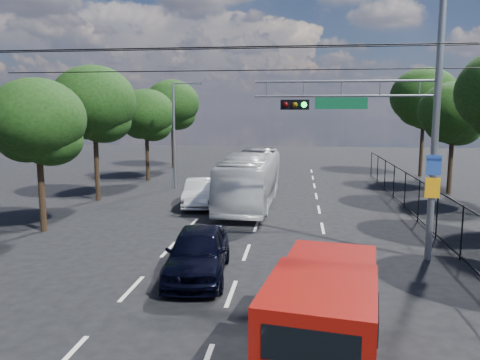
% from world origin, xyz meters
% --- Properties ---
extents(lane_markings, '(6.12, 38.00, 0.01)m').
position_xyz_m(lane_markings, '(-0.00, 14.00, 0.01)').
color(lane_markings, beige).
rests_on(lane_markings, ground).
extents(signal_mast, '(6.43, 0.39, 9.50)m').
position_xyz_m(signal_mast, '(5.28, 7.99, 5.24)').
color(signal_mast, slate).
rests_on(signal_mast, ground).
extents(streetlight_left, '(2.09, 0.22, 7.08)m').
position_xyz_m(streetlight_left, '(-6.33, 22.00, 3.94)').
color(streetlight_left, slate).
rests_on(streetlight_left, ground).
extents(utility_wires, '(22.00, 5.04, 0.74)m').
position_xyz_m(utility_wires, '(0.00, 8.83, 7.23)').
color(utility_wires, black).
rests_on(utility_wires, ground).
extents(fence_right, '(0.06, 34.03, 2.00)m').
position_xyz_m(fence_right, '(7.60, 12.17, 1.03)').
color(fence_right, black).
rests_on(fence_right, ground).
extents(tree_right_d, '(4.32, 4.32, 7.02)m').
position_xyz_m(tree_right_d, '(11.42, 22.02, 4.85)').
color(tree_right_d, black).
rests_on(tree_right_d, ground).
extents(tree_right_e, '(5.28, 5.28, 8.58)m').
position_xyz_m(tree_right_e, '(11.62, 30.02, 5.94)').
color(tree_right_e, black).
rests_on(tree_right_e, ground).
extents(tree_left_b, '(4.08, 4.08, 6.63)m').
position_xyz_m(tree_left_b, '(-9.18, 10.02, 4.58)').
color(tree_left_b, black).
rests_on(tree_left_b, ground).
extents(tree_left_c, '(4.80, 4.80, 7.80)m').
position_xyz_m(tree_left_c, '(-9.78, 17.02, 5.40)').
color(tree_left_c, black).
rests_on(tree_left_c, ground).
extents(tree_left_d, '(4.20, 4.20, 6.83)m').
position_xyz_m(tree_left_d, '(-9.38, 25.02, 4.72)').
color(tree_left_d, black).
rests_on(tree_left_d, ground).
extents(tree_left_e, '(4.92, 4.92, 7.99)m').
position_xyz_m(tree_left_e, '(-9.58, 33.02, 5.53)').
color(tree_left_e, black).
rests_on(tree_left_e, ground).
extents(red_pickup, '(2.88, 5.89, 2.11)m').
position_xyz_m(red_pickup, '(2.48, 0.62, 1.12)').
color(red_pickup, black).
rests_on(red_pickup, ground).
extents(navy_hatchback, '(2.25, 4.77, 1.58)m').
position_xyz_m(navy_hatchback, '(-1.27, 5.33, 0.79)').
color(navy_hatchback, black).
rests_on(navy_hatchback, ground).
extents(white_bus, '(2.76, 10.53, 2.91)m').
position_xyz_m(white_bus, '(-0.75, 16.92, 1.46)').
color(white_bus, silver).
rests_on(white_bus, ground).
extents(white_van, '(2.06, 4.69, 1.50)m').
position_xyz_m(white_van, '(-3.48, 16.19, 0.75)').
color(white_van, silver).
rests_on(white_van, ground).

